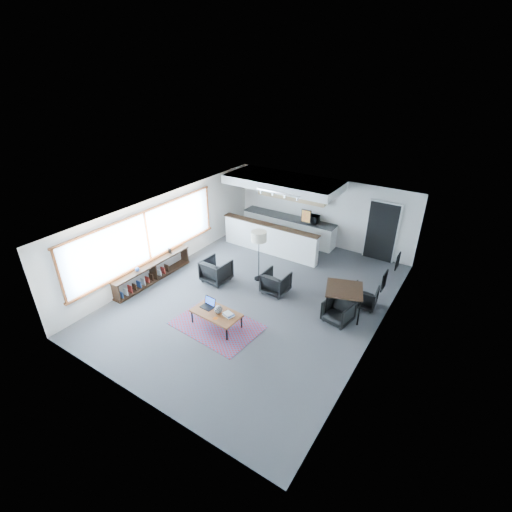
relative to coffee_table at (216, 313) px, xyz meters
The scene contains 21 objects.
room 1.93m from the coffee_table, 84.27° to the left, with size 7.02×9.02×2.62m.
window 3.55m from the coffee_table, 166.30° to the left, with size 0.10×5.95×1.66m.
console 3.20m from the coffee_table, 168.20° to the left, with size 0.35×3.00×0.80m.
kitchenette 5.59m from the coffee_table, 100.76° to the left, with size 4.20×1.96×2.60m.
doorway 6.64m from the coffee_table, 68.03° to the left, with size 1.10×0.12×2.15m.
track_light 4.47m from the coffee_table, 96.13° to the left, with size 1.60×0.07×0.15m.
wall_art_lower 4.36m from the coffee_table, 30.02° to the left, with size 0.03×0.38×0.48m.
wall_art_upper 5.10m from the coffee_table, 43.07° to the left, with size 0.03×0.34×0.44m.
kilim_rug 0.39m from the coffee_table, 90.00° to the right, with size 2.38×1.71×0.01m.
coffee_table is the anchor object (origin of this frame).
laptop 0.37m from the coffee_table, 161.89° to the left, with size 0.37×0.31×0.25m.
ceramic_pot 0.16m from the coffee_table, 15.13° to the left, with size 0.22×0.22×0.22m.
book_stack 0.37m from the coffee_table, 10.39° to the left, with size 0.32×0.28×0.08m.
coaster 0.27m from the coffee_table, 55.68° to the right, with size 0.12×0.12×0.01m.
armchair_left 2.30m from the coffee_table, 128.46° to the left, with size 0.80×0.75×0.83m, color black.
armchair_right 2.32m from the coffee_table, 77.41° to the left, with size 0.74×0.69×0.76m, color black.
floor_lamp 2.86m from the coffee_table, 97.48° to the left, with size 0.62×0.62×1.69m.
dining_table 3.53m from the coffee_table, 41.93° to the left, with size 1.24×1.24×0.82m.
dining_chair_near 3.28m from the coffee_table, 36.03° to the left, with size 0.59×0.55×0.61m, color black.
dining_chair_far 4.28m from the coffee_table, 45.30° to the left, with size 0.57×0.54×0.59m, color black.
microwave 5.89m from the coffee_table, 90.54° to the left, with size 0.51×0.28×0.35m, color black.
Camera 1 is at (5.04, -7.78, 6.34)m, focal length 26.00 mm.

